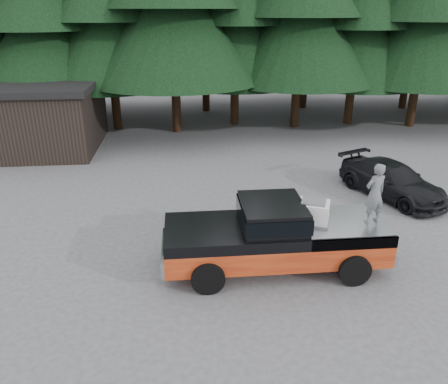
{
  "coord_description": "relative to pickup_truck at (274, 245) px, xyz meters",
  "views": [
    {
      "loc": [
        -0.7,
        -10.28,
        6.48
      ],
      "look_at": [
        0.3,
        0.0,
        2.17
      ],
      "focal_mm": 35.0,
      "sensor_mm": 36.0,
      "label": 1
    }
  ],
  "objects": [
    {
      "name": "ground",
      "position": [
        -1.63,
        0.24,
        -0.67
      ],
      "size": [
        120.0,
        120.0,
        0.0
      ],
      "primitive_type": "plane",
      "color": "#4B4B4D",
      "rests_on": "ground"
    },
    {
      "name": "pickup_truck",
      "position": [
        0.0,
        0.0,
        0.0
      ],
      "size": [
        6.0,
        2.04,
        1.33
      ],
      "primitive_type": null,
      "color": "#C2491A",
      "rests_on": "ground"
    },
    {
      "name": "truck_cab",
      "position": [
        -0.1,
        0.0,
        0.96
      ],
      "size": [
        1.66,
        1.9,
        0.59
      ],
      "primitive_type": "cube",
      "color": "black",
      "rests_on": "pickup_truck"
    },
    {
      "name": "air_compressor",
      "position": [
        0.97,
        -0.04,
        0.94
      ],
      "size": [
        0.99,
        0.92,
        0.55
      ],
      "primitive_type": "cube",
      "rotation": [
        0.0,
        0.0,
        -0.38
      ],
      "color": "silver",
      "rests_on": "pickup_truck"
    },
    {
      "name": "man_on_bed",
      "position": [
        2.52,
        -0.17,
        1.47
      ],
      "size": [
        0.68,
        0.54,
        1.62
      ],
      "primitive_type": "imported",
      "rotation": [
        0.0,
        0.0,
        3.44
      ],
      "color": "#575A5E",
      "rests_on": "pickup_truck"
    },
    {
      "name": "parked_car",
      "position": [
        5.35,
        4.41,
        -0.03
      ],
      "size": [
        3.33,
        4.72,
        1.27
      ],
      "primitive_type": "imported",
      "rotation": [
        0.0,
        0.0,
        0.4
      ],
      "color": "black",
      "rests_on": "ground"
    },
    {
      "name": "utility_building",
      "position": [
        -10.63,
        12.24,
        1.0
      ],
      "size": [
        8.4,
        6.4,
        3.3
      ],
      "color": "black",
      "rests_on": "ground"
    }
  ]
}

